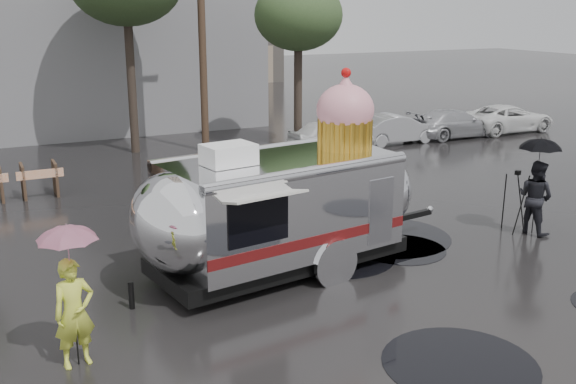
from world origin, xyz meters
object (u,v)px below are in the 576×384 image
airstream_trailer (283,202)px  tripod (516,195)px  person_right (535,197)px  person_left (74,313)px

airstream_trailer → tripod: size_ratio=5.02×
airstream_trailer → person_right: bearing=-13.2°
person_left → tripod: 11.03m
airstream_trailer → person_left: size_ratio=4.49×
airstream_trailer → person_right: (6.58, -0.54, -0.58)m
airstream_trailer → person_left: bearing=-163.5°
person_left → tripod: bearing=-0.0°
person_left → person_right: bearing=-1.9°
airstream_trailer → person_left: 5.11m
airstream_trailer → person_left: airstream_trailer is taller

